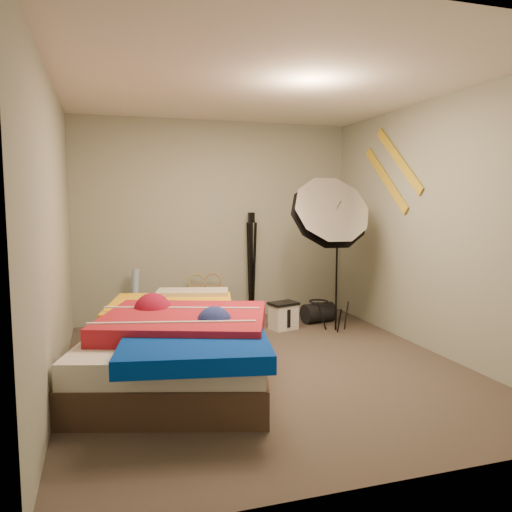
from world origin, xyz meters
name	(u,v)px	position (x,y,z in m)	size (l,w,h in m)	color
floor	(265,366)	(0.00, 0.00, 0.00)	(4.00, 4.00, 0.00)	#4D4239
ceiling	(265,85)	(0.00, 0.00, 2.50)	(4.00, 4.00, 0.00)	silver
wall_back	(216,221)	(0.00, 2.00, 1.25)	(3.50, 3.50, 0.00)	gray
wall_front	(388,252)	(0.00, -2.00, 1.25)	(3.50, 3.50, 0.00)	gray
wall_left	(54,234)	(-1.75, 0.00, 1.25)	(4.00, 4.00, 0.00)	gray
wall_right	(433,227)	(1.75, 0.00, 1.25)	(4.00, 4.00, 0.00)	gray
tote_bag	(205,303)	(-0.17, 1.90, 0.22)	(0.45, 0.13, 0.45)	tan
wrapping_roll	(135,299)	(-1.04, 1.77, 0.35)	(0.08, 0.08, 0.70)	#5F8AC0
camera_case	(283,317)	(0.62, 1.20, 0.15)	(0.30, 0.21, 0.30)	white
duffel_bag	(318,313)	(1.16, 1.39, 0.12)	(0.24, 0.24, 0.40)	black
wall_stripe_upper	(399,160)	(1.73, 0.60, 1.95)	(0.02, 1.10, 0.10)	gold
wall_stripe_lower	(386,179)	(1.73, 0.85, 1.75)	(0.02, 1.10, 0.10)	gold
bed	(182,343)	(-0.77, -0.07, 0.30)	(1.96, 2.48, 0.60)	#473227
photo_umbrella	(328,216)	(1.03, 0.88, 1.34)	(1.11, 0.86, 1.87)	black
camera_tripod	(251,258)	(0.43, 1.87, 0.78)	(0.08, 0.08, 1.36)	black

